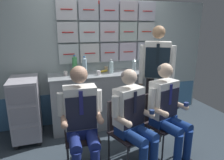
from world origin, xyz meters
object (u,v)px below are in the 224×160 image
at_px(folding_chair_left, 81,126).
at_px(snack_banana, 104,71).
at_px(sparkling_bottle_green, 134,66).
at_px(folding_chair_by_counter, 158,116).
at_px(crew_member_standing, 156,71).
at_px(crew_member_right, 133,117).
at_px(espresso_cup_small, 81,75).
at_px(crew_member_by_counter, 168,107).
at_px(crew_member_left, 81,117).
at_px(folding_chair_right, 124,125).
at_px(service_trolley, 26,107).

height_order(folding_chair_left, snack_banana, snack_banana).
bearing_deg(sparkling_bottle_green, folding_chair_by_counter, -89.70).
bearing_deg(snack_banana, crew_member_standing, -41.74).
height_order(crew_member_right, folding_chair_by_counter, crew_member_right).
bearing_deg(espresso_cup_small, folding_chair_left, -101.62).
bearing_deg(crew_member_by_counter, folding_chair_by_counter, 106.33).
distance_m(crew_member_left, crew_member_by_counter, 1.12).
xyz_separation_m(folding_chair_left, snack_banana, (0.59, 1.01, 0.45)).
distance_m(folding_chair_left, espresso_cup_small, 0.91).
distance_m(crew_member_by_counter, sparkling_bottle_green, 1.05).
bearing_deg(crew_member_left, espresso_cup_small, 79.82).
bearing_deg(snack_banana, folding_chair_right, -93.09).
xyz_separation_m(sparkling_bottle_green, espresso_cup_small, (-0.90, -0.02, -0.08)).
bearing_deg(crew_member_right, service_trolley, 139.15).
relative_size(folding_chair_by_counter, snack_banana, 4.82).
distance_m(folding_chair_left, crew_member_by_counter, 1.14).
relative_size(service_trolley, folding_chair_left, 1.17).
bearing_deg(folding_chair_right, crew_member_right, -69.88).
bearing_deg(crew_member_by_counter, sparkling_bottle_green, 92.85).
relative_size(crew_member_left, crew_member_right, 1.04).
relative_size(crew_member_by_counter, espresso_cup_small, 17.91).
bearing_deg(crew_member_standing, crew_member_right, -135.02).
bearing_deg(folding_chair_right, service_trolley, 142.03).
relative_size(service_trolley, folding_chair_by_counter, 1.17).
bearing_deg(crew_member_right, folding_chair_right, 110.12).
height_order(crew_member_by_counter, snack_banana, crew_member_by_counter).
bearing_deg(service_trolley, crew_member_by_counter, -29.53).
distance_m(folding_chair_by_counter, espresso_cup_small, 1.30).
height_order(service_trolley, crew_member_right, crew_member_right).
height_order(folding_chair_right, sparkling_bottle_green, sparkling_bottle_green).
distance_m(crew_member_left, espresso_cup_small, 0.98).
relative_size(folding_chair_by_counter, crew_member_by_counter, 0.66).
relative_size(folding_chair_right, sparkling_bottle_green, 3.30).
height_order(service_trolley, crew_member_left, crew_member_left).
bearing_deg(crew_member_right, folding_chair_by_counter, 26.30).
relative_size(folding_chair_by_counter, crew_member_standing, 0.48).
bearing_deg(service_trolley, snack_banana, 7.89).
height_order(folding_chair_left, sparkling_bottle_green, sparkling_bottle_green).
bearing_deg(folding_chair_left, espresso_cup_small, 78.38).
xyz_separation_m(service_trolley, folding_chair_by_counter, (1.76, -0.87, -0.01)).
height_order(crew_member_left, snack_banana, crew_member_left).
xyz_separation_m(sparkling_bottle_green, snack_banana, (-0.47, 0.21, -0.10)).
distance_m(folding_chair_left, folding_chair_right, 0.55).
height_order(folding_chair_left, espresso_cup_small, espresso_cup_small).
bearing_deg(folding_chair_by_counter, crew_member_right, -153.70).
bearing_deg(crew_member_standing, crew_member_by_counter, -104.75).
bearing_deg(folding_chair_by_counter, crew_member_by_counter, -73.67).
distance_m(folding_chair_left, sparkling_bottle_green, 1.43).
distance_m(folding_chair_right, crew_member_standing, 1.05).
height_order(folding_chair_left, crew_member_right, crew_member_right).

